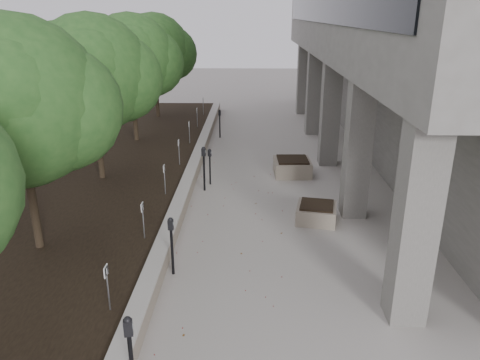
# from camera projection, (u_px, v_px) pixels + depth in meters

# --- Properties ---
(ground) EXTENTS (90.00, 90.00, 0.00)m
(ground) POSITION_uv_depth(u_px,v_px,m) (232.00, 347.00, 8.43)
(ground) COLOR #A9A49B
(ground) RESTS_ON ground
(retaining_wall) EXTENTS (0.39, 26.00, 0.50)m
(retaining_wall) POSITION_uv_depth(u_px,v_px,m) (192.00, 173.00, 16.84)
(retaining_wall) COLOR gray
(retaining_wall) RESTS_ON ground
(planting_bed) EXTENTS (7.00, 26.00, 0.40)m
(planting_bed) POSITION_uv_depth(u_px,v_px,m) (93.00, 173.00, 16.95)
(planting_bed) COLOR black
(planting_bed) RESTS_ON ground
(crabapple_tree_2) EXTENTS (4.60, 4.00, 5.44)m
(crabapple_tree_2) POSITION_uv_depth(u_px,v_px,m) (22.00, 138.00, 10.30)
(crabapple_tree_2) COLOR #25511F
(crabapple_tree_2) RESTS_ON planting_bed
(crabapple_tree_3) EXTENTS (4.60, 4.00, 5.44)m
(crabapple_tree_3) POSITION_uv_depth(u_px,v_px,m) (94.00, 99.00, 14.99)
(crabapple_tree_3) COLOR #25511F
(crabapple_tree_3) RESTS_ON planting_bed
(crabapple_tree_4) EXTENTS (4.60, 4.00, 5.44)m
(crabapple_tree_4) POSITION_uv_depth(u_px,v_px,m) (132.00, 78.00, 19.69)
(crabapple_tree_4) COLOR #25511F
(crabapple_tree_4) RESTS_ON planting_bed
(crabapple_tree_5) EXTENTS (4.60, 4.00, 5.44)m
(crabapple_tree_5) POSITION_uv_depth(u_px,v_px,m) (155.00, 66.00, 24.39)
(crabapple_tree_5) COLOR #25511F
(crabapple_tree_5) RESTS_ON planting_bed
(parking_sign_2) EXTENTS (0.04, 0.22, 0.96)m
(parking_sign_2) POSITION_uv_depth(u_px,v_px,m) (108.00, 288.00, 8.66)
(parking_sign_2) COLOR black
(parking_sign_2) RESTS_ON planting_bed
(parking_sign_3) EXTENTS (0.04, 0.22, 0.96)m
(parking_sign_3) POSITION_uv_depth(u_px,v_px,m) (143.00, 221.00, 11.47)
(parking_sign_3) COLOR black
(parking_sign_3) RESTS_ON planting_bed
(parking_sign_4) EXTENTS (0.04, 0.22, 0.96)m
(parking_sign_4) POSITION_uv_depth(u_px,v_px,m) (165.00, 180.00, 14.29)
(parking_sign_4) COLOR black
(parking_sign_4) RESTS_ON planting_bed
(parking_sign_5) EXTENTS (0.04, 0.22, 0.96)m
(parking_sign_5) POSITION_uv_depth(u_px,v_px,m) (179.00, 152.00, 17.11)
(parking_sign_5) COLOR black
(parking_sign_5) RESTS_ON planting_bed
(parking_sign_6) EXTENTS (0.04, 0.22, 0.96)m
(parking_sign_6) POSITION_uv_depth(u_px,v_px,m) (189.00, 132.00, 19.93)
(parking_sign_6) COLOR black
(parking_sign_6) RESTS_ON planting_bed
(parking_sign_7) EXTENTS (0.04, 0.22, 0.96)m
(parking_sign_7) POSITION_uv_depth(u_px,v_px,m) (197.00, 118.00, 22.75)
(parking_sign_7) COLOR black
(parking_sign_7) RESTS_ON planting_bed
(parking_sign_8) EXTENTS (0.04, 0.22, 0.96)m
(parking_sign_8) POSITION_uv_depth(u_px,v_px,m) (203.00, 106.00, 25.57)
(parking_sign_8) COLOR black
(parking_sign_8) RESTS_ON planting_bed
(parking_meter_1) EXTENTS (0.17, 0.14, 1.57)m
(parking_meter_1) POSITION_uv_depth(u_px,v_px,m) (131.00, 360.00, 7.00)
(parking_meter_1) COLOR black
(parking_meter_1) RESTS_ON ground
(parking_meter_2) EXTENTS (0.15, 0.11, 1.45)m
(parking_meter_2) POSITION_uv_depth(u_px,v_px,m) (172.00, 246.00, 10.54)
(parking_meter_2) COLOR black
(parking_meter_2) RESTS_ON ground
(parking_meter_3) EXTENTS (0.15, 0.13, 1.31)m
(parking_meter_3) POSITION_uv_depth(u_px,v_px,m) (210.00, 167.00, 16.20)
(parking_meter_3) COLOR black
(parking_meter_3) RESTS_ON ground
(parking_meter_4) EXTENTS (0.17, 0.14, 1.56)m
(parking_meter_4) POSITION_uv_depth(u_px,v_px,m) (204.00, 169.00, 15.59)
(parking_meter_4) COLOR black
(parking_meter_4) RESTS_ON ground
(parking_meter_5) EXTENTS (0.14, 0.10, 1.39)m
(parking_meter_5) POSITION_uv_depth(u_px,v_px,m) (220.00, 124.00, 22.32)
(parking_meter_5) COLOR black
(parking_meter_5) RESTS_ON ground
(planter_front) EXTENTS (1.31, 1.31, 0.52)m
(planter_front) POSITION_uv_depth(u_px,v_px,m) (316.00, 212.00, 13.46)
(planter_front) COLOR gray
(planter_front) RESTS_ON ground
(planter_back) EXTENTS (1.38, 1.38, 0.62)m
(planter_back) POSITION_uv_depth(u_px,v_px,m) (292.00, 167.00, 17.31)
(planter_back) COLOR gray
(planter_back) RESTS_ON ground
(berry_scatter) EXTENTS (3.30, 14.10, 0.02)m
(berry_scatter) POSITION_uv_depth(u_px,v_px,m) (236.00, 227.00, 13.13)
(berry_scatter) COLOR maroon
(berry_scatter) RESTS_ON ground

